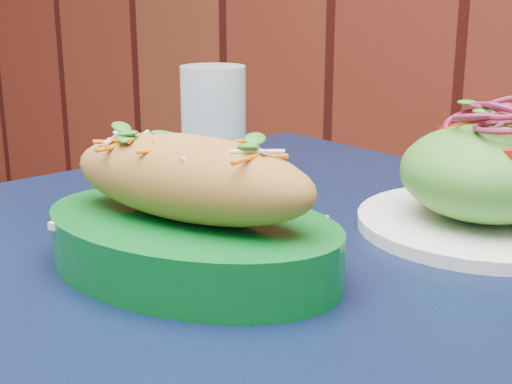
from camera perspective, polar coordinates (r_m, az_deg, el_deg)
The scene contains 4 objects.
cafe_table at distance 0.64m, azimuth 1.02°, elevation -13.02°, with size 0.98×0.98×0.75m.
banh_mi_basket at distance 0.57m, azimuth -5.28°, elevation -1.94°, with size 0.27×0.18×0.12m.
salad_plate at distance 0.70m, azimuth 17.93°, elevation 0.88°, with size 0.24×0.24×0.13m.
water_glass at distance 0.89m, azimuth -3.41°, elevation 5.86°, with size 0.08×0.08×0.13m, color silver.
Camera 1 is at (0.23, 1.06, 0.97)m, focal length 50.00 mm.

